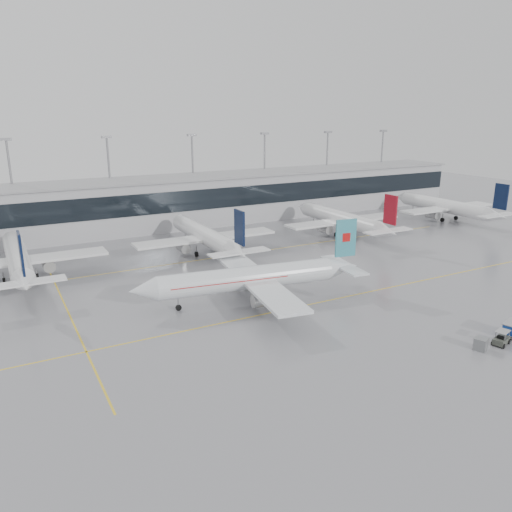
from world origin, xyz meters
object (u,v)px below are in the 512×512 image
baggage_cart (512,328)px  gse_unit (481,344)px  baggage_tug (501,340)px  air_canada_jet (255,278)px

baggage_cart → gse_unit: (-6.88, -0.75, -0.36)m
baggage_cart → gse_unit: 6.93m
baggage_tug → baggage_cart: baggage_cart is taller
baggage_tug → baggage_cart: bearing=0.0°
baggage_cart → air_canada_jet: bearing=114.1°
baggage_tug → air_canada_jet: bearing=108.7°
baggage_cart → gse_unit: baggage_cart is taller
air_canada_jet → baggage_cart: (23.44, -27.11, -2.59)m
air_canada_jet → baggage_cart: air_canada_jet is taller
baggage_tug → gse_unit: (-3.43, 0.29, 0.13)m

